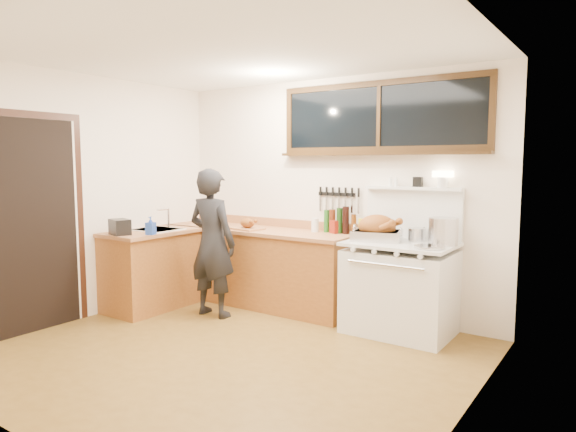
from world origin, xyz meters
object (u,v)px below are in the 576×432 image
Objects in this scene: man at (212,243)px; cutting_board at (248,225)px; roast_turkey at (378,230)px; vintage_stove at (400,286)px.

man is 4.18× the size of cutting_board.
vintage_stove is at bearing 3.74° from roast_turkey.
vintage_stove is 2.04m from man.
roast_turkey is (1.67, 0.60, 0.20)m from man.
roast_turkey is at bearing 3.04° from cutting_board.
man is at bearing -162.07° from vintage_stove.
cutting_board is at bearing -176.96° from roast_turkey.
vintage_stove is 1.90m from cutting_board.
man is at bearing -98.42° from cutting_board.
vintage_stove is 2.84× the size of roast_turkey.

